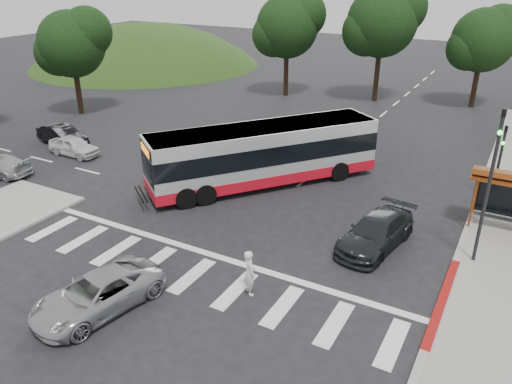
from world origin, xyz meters
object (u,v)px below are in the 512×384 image
Objects in this scene: transit_bus at (264,156)px; silver_suv_south at (98,294)px; dark_sedan at (376,232)px; pedestrian at (249,273)px.

transit_bus is 12.84m from silver_suv_south.
silver_suv_south is at bearing -119.10° from dark_sedan.
pedestrian is 5.45m from silver_suv_south.
dark_sedan is (3.10, 5.63, -0.21)m from pedestrian.
dark_sedan reaches higher than silver_suv_south.
dark_sedan is at bearing 62.38° from silver_suv_south.
silver_suv_south is at bearing -51.50° from transit_bus.
transit_bus is 7.08× the size of pedestrian.
transit_bus is at bearing 163.40° from dark_sedan.
pedestrian is at bearing -27.12° from transit_bus.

